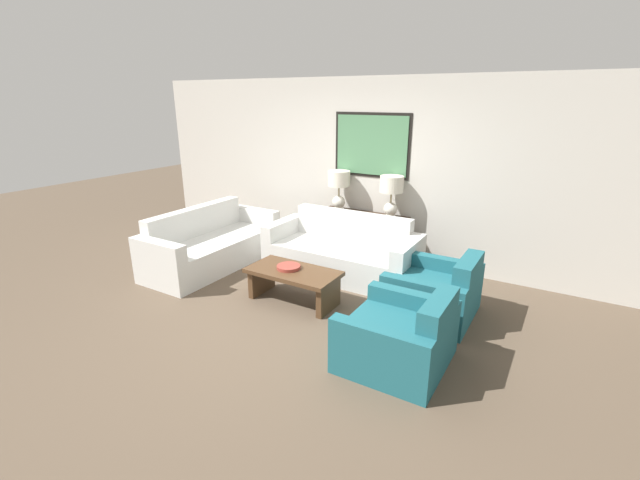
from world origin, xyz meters
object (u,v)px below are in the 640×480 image
Objects in this scene: couch_by_side at (212,246)px; coffee_table at (293,279)px; armchair_near_back_wall at (435,294)px; table_lamp_left at (339,184)px; decorative_bowl at (289,267)px; console_table at (363,237)px; table_lamp_right at (391,190)px; armchair_near_camera at (400,338)px; couch_by_back_wall at (342,254)px.

coffee_table is at bearing -12.49° from couch_by_side.
table_lamp_left is at bearing 148.34° from armchair_near_back_wall.
decorative_bowl reaches higher than coffee_table.
console_table is 1.72m from coffee_table.
table_lamp_right is 0.63× the size of armchair_near_camera.
coffee_table is (-0.51, -1.71, -0.82)m from table_lamp_right.
couch_by_back_wall is at bearing 20.76° from couch_by_side.
armchair_near_camera is (1.05, -2.26, -0.86)m from table_lamp_right.
table_lamp_right is at bearing 0.00° from console_table.
couch_by_back_wall is at bearing 160.59° from armchair_near_back_wall.
couch_by_side is 3.41m from armchair_near_camera.
coffee_table is at bearing 160.61° from armchair_near_camera.
armchair_near_back_wall is (1.47, -1.16, -0.10)m from console_table.
table_lamp_right is 2.73m from couch_by_side.
coffee_table is 1.16× the size of armchair_near_back_wall.
table_lamp_right reaches higher than couch_by_side.
decorative_bowl is at bearing -12.63° from couch_by_side.
couch_by_side is 7.38× the size of decorative_bowl.
table_lamp_left is 1.13m from couch_by_back_wall.
couch_by_side is at bearing 167.37° from decorative_bowl.
table_lamp_right reaches higher than armchair_near_back_wall.
armchair_near_back_wall is at bearing 90.00° from armchair_near_camera.
couch_by_back_wall is at bearing -90.00° from console_table.
armchair_near_camera reaches higher than decorative_bowl.
decorative_bowl is (-0.59, -1.70, -0.69)m from table_lamp_right.
table_lamp_right reaches higher than couch_by_back_wall.
table_lamp_left and table_lamp_right have the same top height.
table_lamp_left reaches higher than couch_by_back_wall.
table_lamp_left reaches higher than armchair_near_camera.
couch_by_back_wall reaches higher than console_table.
console_table is 0.86m from table_lamp_right.
couch_by_back_wall is (-0.42, -0.65, -0.83)m from table_lamp_right.
table_lamp_left is at bearing 122.96° from couch_by_back_wall.
couch_by_back_wall is (0.42, -0.65, -0.83)m from table_lamp_left.
couch_by_side is at bearing 164.17° from armchair_near_camera.
couch_by_back_wall is at bearing -122.96° from table_lamp_right.
coffee_table is at bearing -79.22° from table_lamp_left.
couch_by_back_wall is 1.08m from decorative_bowl.
table_lamp_right is 0.28× the size of couch_by_back_wall.
decorative_bowl is (1.64, -0.37, 0.14)m from couch_by_side.
couch_by_back_wall is at bearing 80.89° from decorative_bowl.
decorative_bowl is 1.73m from armchair_near_back_wall.
couch_by_side is at bearing -136.22° from table_lamp_left.
armchair_near_camera is (1.56, -0.55, -0.04)m from coffee_table.
table_lamp_right is at bearing 0.00° from table_lamp_left.
coffee_table is (-0.09, -1.71, -0.07)m from console_table.
console_table is 2.24× the size of table_lamp_right.
couch_by_side reaches higher than armchair_near_camera.
armchair_near_back_wall and armchair_near_camera have the same top height.
console_table reaches higher than decorative_bowl.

